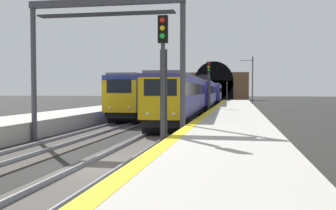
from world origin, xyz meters
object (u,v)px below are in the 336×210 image
train_adjacent_platform (177,93)px  railway_signal_mid (209,84)px  catenary_mast_near (252,81)px  overhead_signal_gantry (105,35)px  railway_signal_near (163,74)px  train_main_approaching (204,94)px  railway_signal_far (227,89)px

train_adjacent_platform → railway_signal_mid: (-18.90, -6.11, 0.96)m
railway_signal_mid → catenary_mast_near: (24.61, -4.97, 0.80)m
railway_signal_mid → overhead_signal_gantry: overhead_signal_gantry is taller
railway_signal_mid → overhead_signal_gantry: size_ratio=0.66×
railway_signal_near → catenary_mast_near: catenary_mast_near is taller
railway_signal_near → train_main_approaching: bearing=-177.3°
overhead_signal_gantry → catenary_mast_near: size_ratio=1.05×
train_adjacent_platform → railway_signal_far: railway_signal_far is taller
train_main_approaching → railway_signal_far: 44.83m
railway_signal_far → catenary_mast_near: catenary_mast_near is taller
train_adjacent_platform → catenary_mast_near: bearing=117.6°
overhead_signal_gantry → catenary_mast_near: catenary_mast_near is taller
railway_signal_far → catenary_mast_near: bearing=8.1°
train_main_approaching → railway_signal_mid: (-14.56, -1.78, 1.05)m
train_main_approaching → railway_signal_mid: size_ratio=11.21×
overhead_signal_gantry → catenary_mast_near: 44.02m
railway_signal_mid → railway_signal_far: 59.36m
railway_signal_near → overhead_signal_gantry: bearing=-139.0°
railway_signal_near → overhead_signal_gantry: size_ratio=0.67×
overhead_signal_gantry → railway_signal_mid: bearing=-12.1°
railway_signal_near → catenary_mast_near: (47.62, -4.97, 0.74)m
railway_signal_near → railway_signal_mid: railway_signal_near is taller
railway_signal_far → train_main_approaching: bearing=-2.3°
railway_signal_near → railway_signal_mid: bearing=-180.0°
train_adjacent_platform → railway_signal_mid: 19.89m
railway_signal_mid → railway_signal_far: railway_signal_mid is taller
train_adjacent_platform → railway_signal_mid: railway_signal_mid is taller
railway_signal_far → train_adjacent_platform: bearing=-8.6°
overhead_signal_gantry → train_main_approaching: bearing=-3.7°
train_main_approaching → catenary_mast_near: (10.04, -6.76, 1.85)m
train_main_approaching → railway_signal_near: bearing=1.2°
catenary_mast_near → train_adjacent_platform: bearing=117.2°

